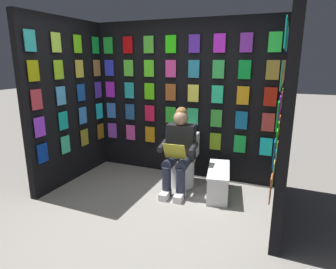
{
  "coord_description": "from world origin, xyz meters",
  "views": [
    {
      "loc": [
        -1.52,
        2.62,
        1.84
      ],
      "look_at": [
        -0.06,
        -0.91,
        0.85
      ],
      "focal_mm": 31.07,
      "sensor_mm": 36.0,
      "label": 1
    }
  ],
  "objects": [
    {
      "name": "ground_plane",
      "position": [
        0.0,
        0.0,
        0.0
      ],
      "size": [
        30.0,
        30.0,
        0.0
      ],
      "primitive_type": "plane",
      "color": "gray"
    },
    {
      "name": "comic_longbox_near",
      "position": [
        -0.74,
        -1.11,
        0.19
      ],
      "size": [
        0.43,
        0.82,
        0.39
      ],
      "rotation": [
        0.0,
        0.0,
        0.19
      ],
      "color": "silver",
      "rests_on": "ground"
    },
    {
      "name": "display_wall_back",
      "position": [
        0.0,
        -1.7,
        1.22
      ],
      "size": [
        3.07,
        0.14,
        2.43
      ],
      "color": "black",
      "rests_on": "ground"
    },
    {
      "name": "toilet",
      "position": [
        -0.15,
        -1.29,
        0.33
      ],
      "size": [
        0.42,
        0.57,
        0.77
      ],
      "rotation": [
        0.0,
        0.0,
        0.08
      ],
      "color": "white",
      "rests_on": "ground"
    },
    {
      "name": "display_wall_left",
      "position": [
        -1.54,
        -0.83,
        1.22
      ],
      "size": [
        0.14,
        1.66,
        2.43
      ],
      "color": "black",
      "rests_on": "ground"
    },
    {
      "name": "display_wall_right",
      "position": [
        1.54,
        -0.83,
        1.22
      ],
      "size": [
        0.14,
        1.66,
        2.43
      ],
      "color": "black",
      "rests_on": "ground"
    },
    {
      "name": "person_reading",
      "position": [
        -0.17,
        -1.06,
        0.6
      ],
      "size": [
        0.55,
        0.71,
        1.19
      ],
      "rotation": [
        0.0,
        0.0,
        0.08
      ],
      "color": "black",
      "rests_on": "ground"
    }
  ]
}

